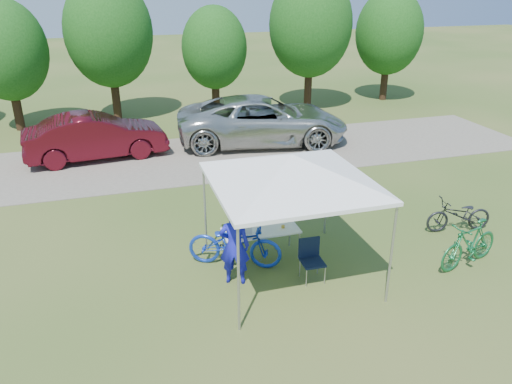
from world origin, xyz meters
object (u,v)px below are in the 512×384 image
folding_chair (311,256)px  cooler (241,226)px  bike_green (470,244)px  bike_blue (235,243)px  folding_table (261,232)px  cyclist (234,246)px  bike_dark (459,215)px  sedan (96,136)px  minivan (263,120)px

folding_chair → cooler: 1.68m
folding_chair → bike_green: (3.53, -0.52, -0.00)m
bike_blue → bike_green: bearing=-81.0°
folding_table → cyclist: cyclist is taller
cooler → bike_dark: 5.62m
folding_table → cooler: cooler is taller
bike_green → bike_dark: bearing=135.0°
folding_table → bike_green: size_ratio=0.97×
folding_chair → cooler: (-1.22, 1.10, 0.33)m
cooler → bike_dark: cooler is taller
cyclist → bike_dark: (5.96, 0.62, -0.42)m
cyclist → sedan: bearing=-52.3°
bike_blue → folding_chair: bearing=-98.5°
sedan → bike_green: bearing=-148.0°
folding_chair → bike_dark: (4.38, 0.93, -0.09)m
cyclist → minivan: 9.59m
folding_table → minivan: size_ratio=0.27×
bike_green → sedan: (-7.81, 9.77, 0.28)m
bike_blue → cyclist: bearing=-168.8°
bike_green → bike_dark: size_ratio=1.06×
cooler → minivan: size_ratio=0.07×
folding_chair → bike_dark: folding_chair is taller
bike_dark → cooler: bearing=-83.4°
cyclist → bike_green: cyclist is taller
cooler → bike_dark: (5.60, -0.18, -0.42)m
bike_green → minivan: (-1.71, 9.80, 0.38)m
bike_dark → sedan: (-8.66, 8.33, 0.37)m
bike_green → minivan: minivan is taller
folding_chair → minivan: size_ratio=0.14×
bike_green → sedan: 12.52m
folding_chair → sedan: (-4.28, 9.25, 0.28)m
folding_table → cyclist: size_ratio=1.00×
folding_table → cooler: 0.50m
minivan → cyclist: bearing=169.3°
cooler → minivan: (3.04, 8.17, 0.05)m
cyclist → bike_dark: bearing=-153.2°
folding_chair → bike_blue: (-1.41, 0.95, 0.01)m
sedan → cooler: bearing=-166.0°
folding_table → sedan: size_ratio=0.36×
bike_dark → minivan: size_ratio=0.26×
minivan → bike_green: bearing=-160.0°
bike_green → folding_chair: bearing=-113.1°
bike_dark → sedan: 12.02m
folding_chair → minivan: 9.46m
folding_table → bike_green: (4.29, -1.63, -0.13)m
folding_chair → bike_green: size_ratio=0.51×
cooler → minivan: bearing=69.6°
bike_blue → bike_green: size_ratio=1.18×
folding_table → bike_dark: bearing=-2.0°
cooler → bike_green: 5.03m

